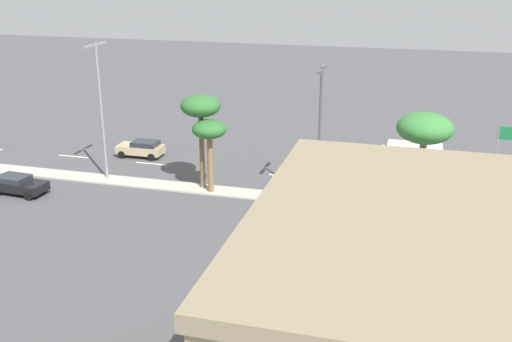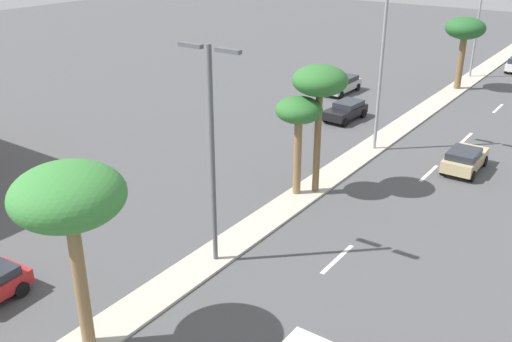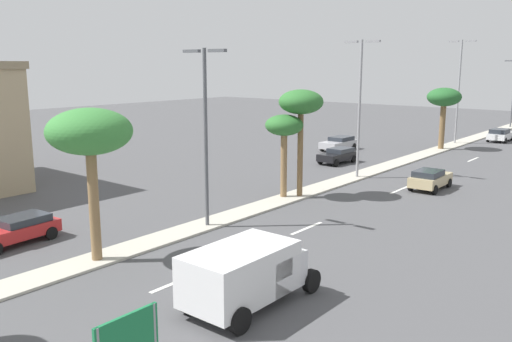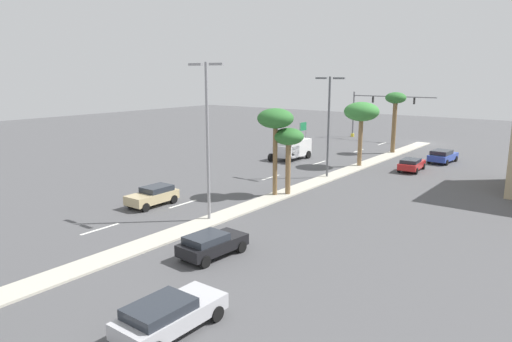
{
  "view_description": "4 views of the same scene",
  "coord_description": "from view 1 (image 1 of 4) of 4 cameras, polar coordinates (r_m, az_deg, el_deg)",
  "views": [
    {
      "loc": [
        -38.07,
        21.92,
        15.88
      ],
      "look_at": [
        -3.89,
        31.26,
        3.3
      ],
      "focal_mm": 41.56,
      "sensor_mm": 36.0,
      "label": 1
    },
    {
      "loc": [
        13.96,
        11.5,
        13.45
      ],
      "look_at": [
        -1.07,
        32.85,
        2.2
      ],
      "focal_mm": 40.15,
      "sensor_mm": 36.0,
      "label": 2
    },
    {
      "loc": [
        19.79,
        8.14,
        8.56
      ],
      "look_at": [
        0.17,
        32.16,
        2.41
      ],
      "focal_mm": 37.67,
      "sensor_mm": 36.0,
      "label": 3
    },
    {
      "loc": [
        -20.28,
        66.34,
        9.67
      ],
      "look_at": [
        1.31,
        37.7,
        2.14
      ],
      "focal_mm": 32.66,
      "sensor_mm": 36.0,
      "label": 4
    }
  ],
  "objects": [
    {
      "name": "street_lamp_right",
      "position": [
        40.13,
        6.19,
        4.58
      ],
      "size": [
        2.9,
        0.24,
        9.28
      ],
      "color": "#515459",
      "rests_on": "median_curb"
    },
    {
      "name": "lane_stripe_center",
      "position": [
        53.35,
        -17.14,
        1.35
      ],
      "size": [
        0.2,
        2.8,
        0.01
      ],
      "primitive_type": "cube",
      "color": "silver",
      "rests_on": "ground"
    },
    {
      "name": "directional_road_sign",
      "position": [
        51.53,
        23.09,
        2.93
      ],
      "size": [
        0.1,
        1.6,
        3.45
      ],
      "color": "gray",
      "rests_on": "ground"
    },
    {
      "name": "lane_stripe_far",
      "position": [
        49.94,
        -10.06,
        0.71
      ],
      "size": [
        0.2,
        2.8,
        0.01
      ],
      "primitive_type": "cube",
      "color": "silver",
      "rests_on": "ground"
    },
    {
      "name": "palm_tree_near",
      "position": [
        39.51,
        15.94,
        3.83
      ],
      "size": [
        3.61,
        3.61,
        6.67
      ],
      "color": "olive",
      "rests_on": "median_curb"
    },
    {
      "name": "sedan_black_outboard",
      "position": [
        45.92,
        -21.88,
        -1.19
      ],
      "size": [
        2.09,
        3.99,
        1.32
      ],
      "color": "black",
      "rests_on": "ground"
    },
    {
      "name": "commercial_building",
      "position": [
        20.37,
        13.13,
        -15.3
      ],
      "size": [
        13.66,
        9.16,
        8.79
      ],
      "color": "tan",
      "rests_on": "ground"
    },
    {
      "name": "lane_stripe_mid",
      "position": [
        45.45,
        14.42,
        -1.53
      ],
      "size": [
        0.2,
        2.8,
        0.01
      ],
      "primitive_type": "cube",
      "color": "silver",
      "rests_on": "ground"
    },
    {
      "name": "box_truck",
      "position": [
        48.39,
        14.46,
        1.33
      ],
      "size": [
        2.62,
        5.37,
        2.26
      ],
      "color": "silver",
      "rests_on": "ground"
    },
    {
      "name": "street_lamp_inboard",
      "position": [
        45.46,
        -14.73,
        6.49
      ],
      "size": [
        2.9,
        0.24,
        10.26
      ],
      "color": "gray",
      "rests_on": "median_curb"
    },
    {
      "name": "median_curb",
      "position": [
        48.69,
        -17.89,
        -0.39
      ],
      "size": [
        1.8,
        95.67,
        0.12
      ],
      "primitive_type": "cube",
      "color": "#B7B2A3",
      "rests_on": "ground"
    },
    {
      "name": "lane_stripe_left",
      "position": [
        46.37,
        2.94,
        -0.49
      ],
      "size": [
        0.2,
        2.8,
        0.01
      ],
      "primitive_type": "cube",
      "color": "silver",
      "rests_on": "ground"
    },
    {
      "name": "sedan_tan_far",
      "position": [
        51.67,
        -10.96,
        2.17
      ],
      "size": [
        1.93,
        3.93,
        1.41
      ],
      "color": "tan",
      "rests_on": "ground"
    },
    {
      "name": "ground_plane",
      "position": [
        43.99,
        -6.14,
        -1.73
      ],
      "size": [
        160.0,
        160.0,
        0.0
      ],
      "primitive_type": "plane",
      "color": "#4C4C4F"
    },
    {
      "name": "sedan_red_rear",
      "position": [
        36.34,
        16.76,
        -6.02
      ],
      "size": [
        2.18,
        4.26,
        1.29
      ],
      "color": "red",
      "rests_on": "ground"
    },
    {
      "name": "palm_tree_rear",
      "position": [
        42.22,
        -5.36,
        6.03
      ],
      "size": [
        2.85,
        2.85,
        6.91
      ],
      "color": "brown",
      "rests_on": "median_curb"
    },
    {
      "name": "palm_tree_right",
      "position": [
        41.7,
        -4.51,
        3.76
      ],
      "size": [
        2.44,
        2.44,
        5.34
      ],
      "color": "olive",
      "rests_on": "median_curb"
    }
  ]
}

